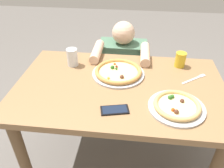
% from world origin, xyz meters
% --- Properties ---
extents(ground_plane, '(8.00, 8.00, 0.00)m').
position_xyz_m(ground_plane, '(0.00, 0.00, 0.00)').
color(ground_plane, '#66605B').
extents(dining_table, '(1.30, 0.81, 0.75)m').
position_xyz_m(dining_table, '(0.00, 0.00, 0.64)').
color(dining_table, '#936D47').
rests_on(dining_table, ground).
extents(pizza_near, '(0.31, 0.31, 0.04)m').
position_xyz_m(pizza_near, '(0.32, -0.18, 0.77)').
color(pizza_near, '#B7B7BC').
rests_on(pizza_near, dining_table).
extents(pizza_far, '(0.35, 0.35, 0.04)m').
position_xyz_m(pizza_far, '(-0.02, 0.12, 0.77)').
color(pizza_far, '#B7B7BC').
rests_on(pizza_far, dining_table).
extents(drink_cup_colored, '(0.07, 0.07, 0.10)m').
position_xyz_m(drink_cup_colored, '(0.40, 0.28, 0.80)').
color(drink_cup_colored, gold).
rests_on(drink_cup_colored, dining_table).
extents(water_cup_clear, '(0.08, 0.08, 0.12)m').
position_xyz_m(water_cup_clear, '(-0.35, 0.21, 0.81)').
color(water_cup_clear, silver).
rests_on(water_cup_clear, dining_table).
extents(fork, '(0.17, 0.14, 0.00)m').
position_xyz_m(fork, '(0.48, 0.13, 0.75)').
color(fork, silver).
rests_on(fork, dining_table).
extents(cell_phone, '(0.16, 0.11, 0.01)m').
position_xyz_m(cell_phone, '(-0.01, -0.24, 0.75)').
color(cell_phone, black).
rests_on(cell_phone, dining_table).
extents(diner_seated, '(0.43, 0.53, 0.94)m').
position_xyz_m(diner_seated, '(-0.02, 0.59, 0.42)').
color(diner_seated, '#333847').
rests_on(diner_seated, ground).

